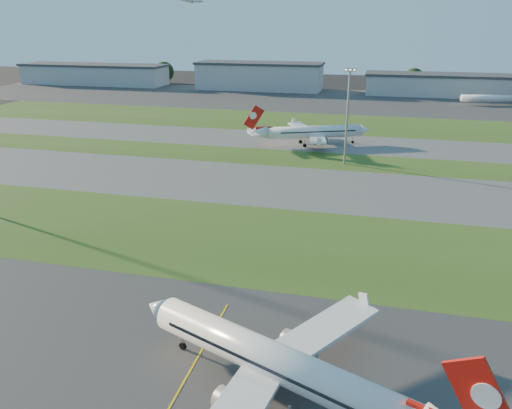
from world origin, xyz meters
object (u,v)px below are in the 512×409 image
(airliner_parked, at_px, (277,363))
(light_mast_centre, at_px, (348,110))
(airliner_taxiing, at_px, (313,132))
(mini_jet_near, at_px, (490,98))

(airliner_parked, height_order, light_mast_centre, light_mast_centre)
(airliner_parked, distance_m, airliner_taxiing, 114.59)
(airliner_parked, height_order, mini_jet_near, airliner_parked)
(airliner_taxiing, distance_m, light_mast_centre, 25.55)
(light_mast_centre, bearing_deg, airliner_taxiing, 120.52)
(airliner_parked, distance_m, light_mast_centre, 94.55)
(airliner_taxiing, relative_size, light_mast_centre, 1.37)
(airliner_taxiing, distance_m, mini_jet_near, 121.06)
(mini_jet_near, relative_size, light_mast_centre, 1.10)
(airliner_parked, bearing_deg, mini_jet_near, 96.86)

